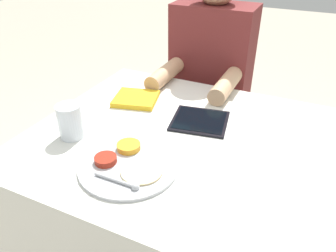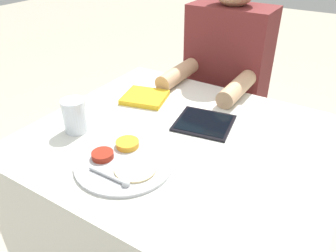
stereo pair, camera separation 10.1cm
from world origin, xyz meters
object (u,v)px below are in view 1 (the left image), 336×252
object	(u,v)px
tablet_device	(200,121)
person_diner	(208,103)
red_notebook	(136,99)
drinking_glass	(70,121)
thali_tray	(128,164)

from	to	relation	value
tablet_device	person_diner	xyz separation A→B (m)	(-0.12, 0.48, -0.19)
red_notebook	person_diner	size ratio (longest dim) A/B	0.15
red_notebook	drinking_glass	distance (m)	0.32
person_diner	red_notebook	bearing A→B (deg)	-109.85
red_notebook	tablet_device	size ratio (longest dim) A/B	0.89
thali_tray	tablet_device	bearing A→B (deg)	73.09
tablet_device	person_diner	distance (m)	0.53
thali_tray	drinking_glass	bearing A→B (deg)	166.65
tablet_device	person_diner	size ratio (longest dim) A/B	0.17
thali_tray	red_notebook	bearing A→B (deg)	116.90
drinking_glass	red_notebook	bearing A→B (deg)	78.78
tablet_device	red_notebook	bearing A→B (deg)	171.24
person_diner	tablet_device	bearing A→B (deg)	-75.57
thali_tray	tablet_device	size ratio (longest dim) A/B	1.31
red_notebook	drinking_glass	world-z (taller)	drinking_glass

